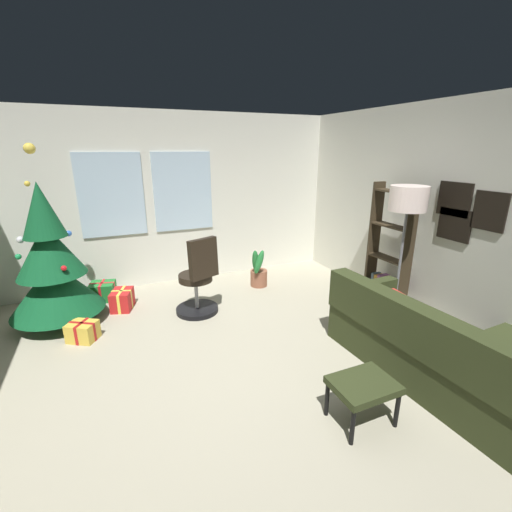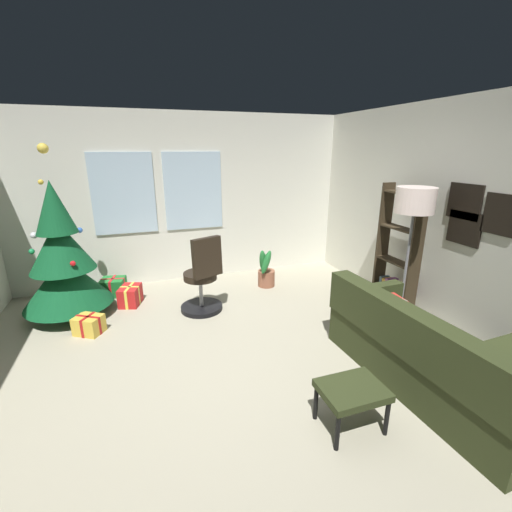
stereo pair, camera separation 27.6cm
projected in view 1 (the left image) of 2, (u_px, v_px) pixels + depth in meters
ground_plane at (245, 387)px, 3.26m from camera, size 5.20×5.79×0.10m
wall_back_with_windows at (173, 200)px, 5.41m from camera, size 5.20×0.12×2.64m
wall_right_with_frames at (463, 221)px, 3.85m from camera, size 0.12×5.79×2.64m
couch at (452, 351)px, 3.24m from camera, size 1.73×2.06×0.82m
footstool at (363, 387)px, 2.70m from camera, size 0.49×0.38×0.37m
holiday_tree at (52, 267)px, 4.16m from camera, size 1.07×1.07×2.16m
gift_box_red at (122, 300)px, 4.70m from camera, size 0.35×0.41×0.27m
gift_box_green at (103, 291)px, 4.98m from camera, size 0.39×0.37×0.26m
gift_box_gold at (83, 331)px, 3.93m from camera, size 0.38×0.36×0.22m
office_chair at (198, 284)px, 4.49m from camera, size 0.56×0.58×1.05m
bookshelf at (389, 255)px, 4.59m from camera, size 0.18×0.64×1.68m
floor_lamp at (407, 206)px, 3.88m from camera, size 0.42×0.42×1.71m
potted_plant at (258, 272)px, 5.43m from camera, size 0.32×0.36×0.65m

